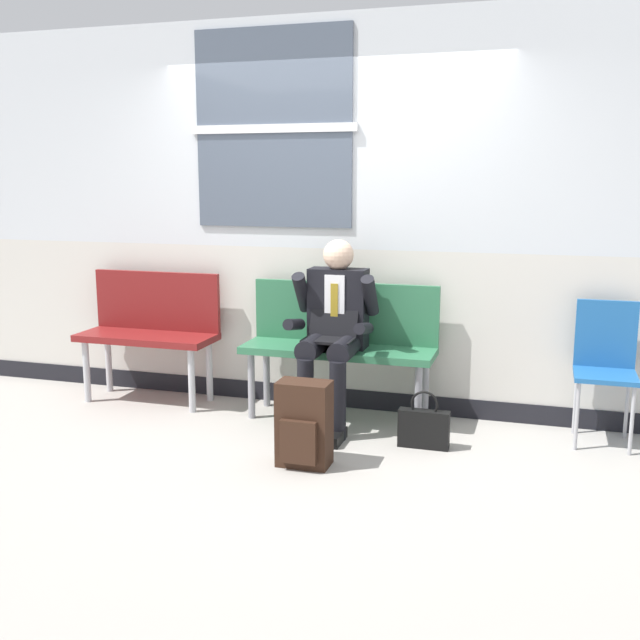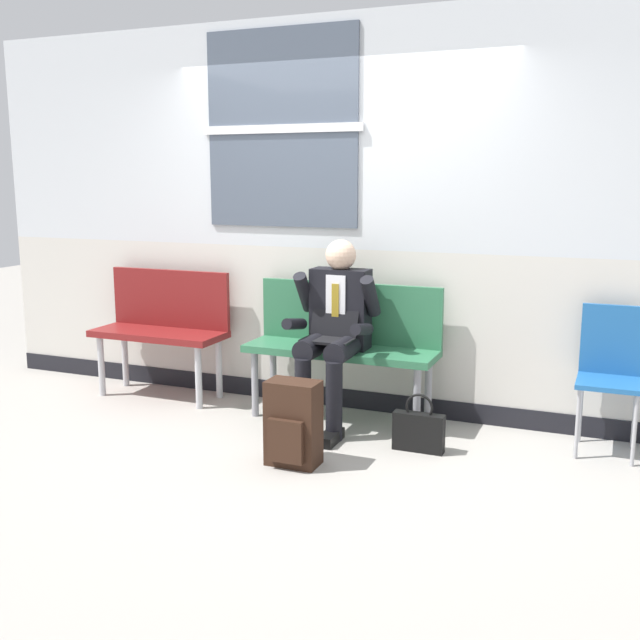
# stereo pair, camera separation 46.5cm
# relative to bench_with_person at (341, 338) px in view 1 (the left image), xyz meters

# --- Properties ---
(ground_plane) EXTENTS (18.00, 18.00, 0.00)m
(ground_plane) POSITION_rel_bench_with_person_xyz_m (-0.14, -0.43, -0.58)
(ground_plane) COLOR #9E9991
(station_wall) EXTENTS (5.95, 0.17, 2.80)m
(station_wall) POSITION_rel_bench_with_person_xyz_m (-0.15, 0.27, 0.82)
(station_wall) COLOR silver
(station_wall) RESTS_ON ground
(bench_with_person) EXTENTS (1.35, 0.42, 0.96)m
(bench_with_person) POSITION_rel_bench_with_person_xyz_m (0.00, 0.00, 0.00)
(bench_with_person) COLOR #2D6B47
(bench_with_person) RESTS_ON ground
(bench_empty) EXTENTS (1.04, 0.42, 0.98)m
(bench_empty) POSITION_rel_bench_with_person_xyz_m (-1.50, 0.00, -0.00)
(bench_empty) COLOR maroon
(bench_empty) RESTS_ON ground
(person_seated) EXTENTS (0.57, 0.70, 1.27)m
(person_seated) POSITION_rel_bench_with_person_xyz_m (-0.00, -0.20, 0.11)
(person_seated) COLOR black
(person_seated) RESTS_ON ground
(backpack) EXTENTS (0.31, 0.23, 0.51)m
(backpack) POSITION_rel_bench_with_person_xyz_m (0.04, -0.96, -0.33)
(backpack) COLOR #331E14
(backpack) RESTS_ON ground
(handbag) EXTENTS (0.32, 0.08, 0.37)m
(handbag) POSITION_rel_bench_with_person_xyz_m (0.67, -0.46, -0.44)
(handbag) COLOR black
(handbag) RESTS_ON ground
(folding_chair) EXTENTS (0.38, 0.38, 0.91)m
(folding_chair) POSITION_rel_bench_with_person_xyz_m (1.75, 0.02, -0.03)
(folding_chair) COLOR #1E5999
(folding_chair) RESTS_ON ground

